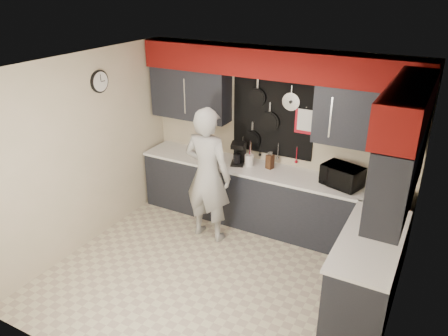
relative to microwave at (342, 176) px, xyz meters
The scene contains 10 objects.
ground 2.09m from the microwave, 126.77° to the right, with size 4.00×4.00×0.00m, color beige.
back_wall_assembly 1.44m from the microwave, behind, with size 4.00×0.36×2.60m.
right_wall_assembly 1.66m from the microwave, 56.52° to the right, with size 0.36×3.50×2.60m.
left_wall_assembly 3.39m from the microwave, 155.13° to the right, with size 0.05×3.50×2.60m.
base_cabinets 0.89m from the microwave, 152.16° to the right, with size 3.95×2.20×0.92m.
microwave is the anchor object (origin of this frame).
knife_block 1.05m from the microwave, behind, with size 0.09×0.09×0.20m, color #381C11.
utensil_crock 1.35m from the microwave, behind, with size 0.13×0.13×0.17m, color white.
coffee_maker 1.52m from the microwave, behind, with size 0.24×0.27×0.33m.
person 1.79m from the microwave, 159.37° to the right, with size 0.70×0.46×1.92m, color #9E9E9C.
Camera 1 is at (2.17, -3.84, 3.47)m, focal length 35.00 mm.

